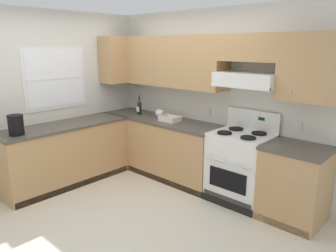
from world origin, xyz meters
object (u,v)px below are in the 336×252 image
object	(u,v)px
stove	(240,167)
wine_bottle	(139,107)
paper_towel_roll	(161,113)
bowl	(170,119)
bucket	(16,125)

from	to	relation	value
stove	wine_bottle	world-z (taller)	wine_bottle
wine_bottle	paper_towel_roll	size ratio (longest dim) A/B	2.51
stove	paper_towel_roll	size ratio (longest dim) A/B	9.32
wine_bottle	bowl	world-z (taller)	wine_bottle
bucket	wine_bottle	bearing A→B (deg)	84.03
wine_bottle	paper_towel_roll	bearing A→B (deg)	11.53
bucket	paper_towel_roll	bearing A→B (deg)	73.02
stove	bucket	world-z (taller)	stove
wine_bottle	bowl	bearing A→B (deg)	-2.65
bucket	paper_towel_roll	size ratio (longest dim) A/B	2.04
bowl	bucket	distance (m)	2.13
wine_bottle	bucket	xyz separation A→B (m)	(-0.20, -1.95, 0.01)
stove	paper_towel_roll	world-z (taller)	stove
paper_towel_roll	wine_bottle	bearing A→B (deg)	-168.47
bowl	paper_towel_roll	world-z (taller)	paper_towel_roll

